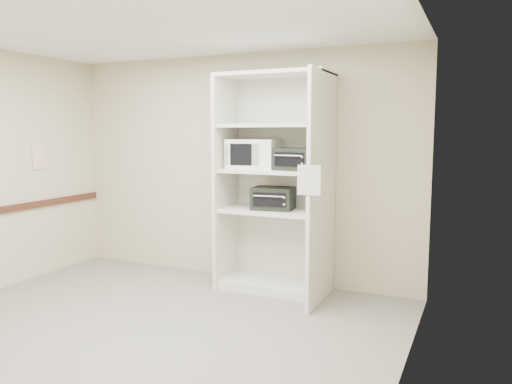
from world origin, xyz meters
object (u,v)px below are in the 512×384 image
at_px(shelving_unit, 278,191).
at_px(toaster_oven_lower, 273,198).
at_px(microwave, 254,154).
at_px(toaster_oven_upper, 296,159).

xyz_separation_m(shelving_unit, toaster_oven_lower, (-0.06, -0.00, -0.09)).
relative_size(microwave, toaster_oven_upper, 1.31).
bearing_deg(microwave, shelving_unit, -11.17).
bearing_deg(shelving_unit, toaster_oven_upper, -11.21).
height_order(microwave, toaster_oven_lower, microwave).
height_order(shelving_unit, microwave, shelving_unit).
distance_m(shelving_unit, toaster_oven_lower, 0.10).
height_order(shelving_unit, toaster_oven_lower, shelving_unit).
bearing_deg(toaster_oven_upper, toaster_oven_lower, 179.38).
bearing_deg(toaster_oven_lower, toaster_oven_upper, -15.65).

